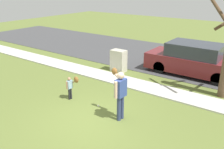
# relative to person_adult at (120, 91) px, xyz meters

# --- Properties ---
(ground_plane) EXTENTS (48.00, 48.00, 0.00)m
(ground_plane) POSITION_rel_person_adult_xyz_m (-0.74, 2.87, -1.06)
(ground_plane) COLOR olive
(sidewalk_strip) EXTENTS (36.00, 1.20, 0.06)m
(sidewalk_strip) POSITION_rel_person_adult_xyz_m (-0.74, 2.97, -1.03)
(sidewalk_strip) COLOR beige
(sidewalk_strip) RESTS_ON ground
(road_surface) EXTENTS (36.00, 6.80, 0.02)m
(road_surface) POSITION_rel_person_adult_xyz_m (-0.74, 7.97, -1.05)
(road_surface) COLOR #424244
(road_surface) RESTS_ON ground
(person_adult) EXTENTS (0.69, 0.66, 1.73)m
(person_adult) POSITION_rel_person_adult_xyz_m (0.00, 0.00, 0.00)
(person_adult) COLOR navy
(person_adult) RESTS_ON ground
(person_child) EXTENTS (0.44, 0.37, 1.00)m
(person_child) POSITION_rel_person_adult_xyz_m (-2.41, 0.14, -0.41)
(person_child) COLOR black
(person_child) RESTS_ON ground
(baseball) EXTENTS (0.07, 0.07, 0.07)m
(baseball) POSITION_rel_person_adult_xyz_m (-1.15, 0.25, -1.03)
(baseball) COLOR white
(baseball) RESTS_ON ground
(utility_cabinet) EXTENTS (0.78, 0.52, 1.16)m
(utility_cabinet) POSITION_rel_person_adult_xyz_m (-2.84, 4.06, -0.48)
(utility_cabinet) COLOR beige
(utility_cabinet) RESTS_ON ground
(parked_suv_maroon) EXTENTS (4.70, 1.90, 1.63)m
(parked_suv_maroon) POSITION_rel_person_adult_xyz_m (0.53, 5.88, -0.27)
(parked_suv_maroon) COLOR maroon
(parked_suv_maroon) RESTS_ON road_surface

